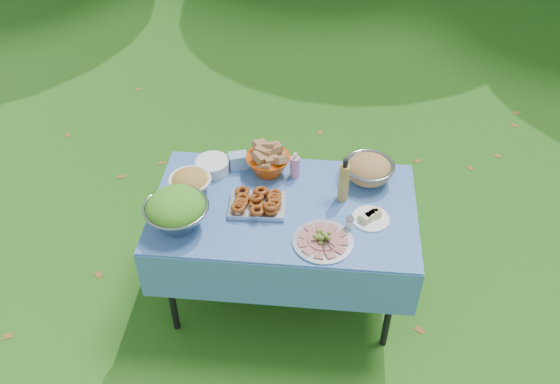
# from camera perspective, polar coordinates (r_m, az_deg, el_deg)

# --- Properties ---
(ground) EXTENTS (80.00, 80.00, 0.00)m
(ground) POSITION_cam_1_polar(r_m,az_deg,el_deg) (3.85, 0.34, -9.68)
(ground) COLOR #143D0B
(ground) RESTS_ON ground
(picnic_table) EXTENTS (1.46, 0.86, 0.76)m
(picnic_table) POSITION_cam_1_polar(r_m,az_deg,el_deg) (3.56, 0.36, -5.84)
(picnic_table) COLOR #84C3FF
(picnic_table) RESTS_ON ground
(salad_bowl) EXTENTS (0.35, 0.35, 0.22)m
(salad_bowl) POSITION_cam_1_polar(r_m,az_deg,el_deg) (3.15, -9.96, -1.73)
(salad_bowl) COLOR gray
(salad_bowl) RESTS_ON picnic_table
(pasta_bowl_white) EXTENTS (0.27, 0.27, 0.13)m
(pasta_bowl_white) POSITION_cam_1_polar(r_m,az_deg,el_deg) (3.38, -8.65, 0.97)
(pasta_bowl_white) COLOR white
(pasta_bowl_white) RESTS_ON picnic_table
(plate_stack) EXTENTS (0.24, 0.24, 0.07)m
(plate_stack) POSITION_cam_1_polar(r_m,az_deg,el_deg) (3.52, -6.52, 2.55)
(plate_stack) COLOR white
(plate_stack) RESTS_ON picnic_table
(wipes_box) EXTENTS (0.13, 0.11, 0.10)m
(wipes_box) POSITION_cam_1_polar(r_m,az_deg,el_deg) (3.52, -4.03, 3.01)
(wipes_box) COLOR #8ABDE3
(wipes_box) RESTS_ON picnic_table
(sanitizer_bottle) EXTENTS (0.06, 0.06, 0.16)m
(sanitizer_bottle) POSITION_cam_1_polar(r_m,az_deg,el_deg) (3.43, 1.46, 2.62)
(sanitizer_bottle) COLOR pink
(sanitizer_bottle) RESTS_ON picnic_table
(bread_bowl) EXTENTS (0.33, 0.33, 0.17)m
(bread_bowl) POSITION_cam_1_polar(r_m,az_deg,el_deg) (3.46, -1.15, 3.08)
(bread_bowl) COLOR #CC4406
(bread_bowl) RESTS_ON picnic_table
(pasta_bowl_steel) EXTENTS (0.38, 0.38, 0.15)m
(pasta_bowl_steel) POSITION_cam_1_polar(r_m,az_deg,el_deg) (3.45, 8.54, 2.18)
(pasta_bowl_steel) COLOR gray
(pasta_bowl_steel) RESTS_ON picnic_table
(fried_tray) EXTENTS (0.31, 0.23, 0.07)m
(fried_tray) POSITION_cam_1_polar(r_m,az_deg,el_deg) (3.25, -2.18, -1.09)
(fried_tray) COLOR #BCBCC1
(fried_tray) RESTS_ON picnic_table
(charcuterie_platter) EXTENTS (0.39, 0.39, 0.07)m
(charcuterie_platter) POSITION_cam_1_polar(r_m,az_deg,el_deg) (3.07, 4.16, -4.38)
(charcuterie_platter) COLOR #B1B2B9
(charcuterie_platter) RESTS_ON picnic_table
(oil_bottle) EXTENTS (0.07, 0.07, 0.28)m
(oil_bottle) POSITION_cam_1_polar(r_m,az_deg,el_deg) (3.26, 6.17, 1.20)
(oil_bottle) COLOR #B08B3B
(oil_bottle) RESTS_ON picnic_table
(cheese_plate) EXTENTS (0.27, 0.27, 0.06)m
(cheese_plate) POSITION_cam_1_polar(r_m,az_deg,el_deg) (3.23, 8.74, -2.27)
(cheese_plate) COLOR white
(cheese_plate) RESTS_ON picnic_table
(shaker) EXTENTS (0.06, 0.06, 0.07)m
(shaker) POSITION_cam_1_polar(r_m,az_deg,el_deg) (3.16, 6.72, -2.96)
(shaker) COLOR white
(shaker) RESTS_ON picnic_table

